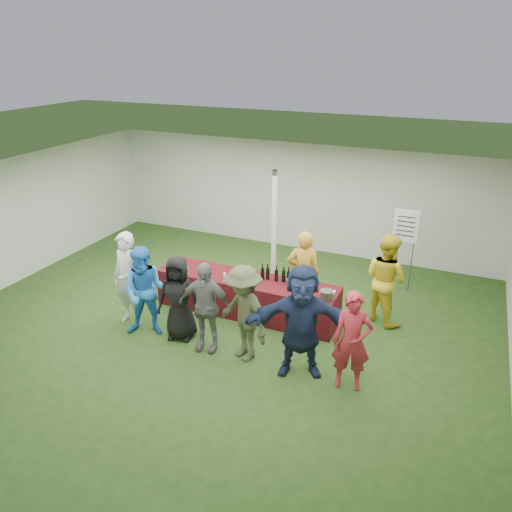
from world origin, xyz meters
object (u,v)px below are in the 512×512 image
at_px(dump_bucket, 327,295).
at_px(customer_0, 128,279).
at_px(customer_3, 205,307).
at_px(wine_list_sign, 405,232).
at_px(staff_pourer, 303,274).
at_px(staff_back, 386,279).
at_px(customer_1, 146,292).
at_px(customer_6, 352,341).
at_px(customer_2, 179,298).
at_px(customer_4, 244,314).
at_px(customer_5, 301,321).
at_px(serving_table, 247,296).

xyz_separation_m(dump_bucket, customer_0, (-3.49, -1.00, 0.07)).
bearing_deg(dump_bucket, customer_3, -146.23).
height_order(wine_list_sign, customer_0, customer_0).
height_order(customer_0, customer_3, customer_0).
height_order(staff_pourer, customer_0, customer_0).
bearing_deg(customer_3, wine_list_sign, 46.51).
height_order(staff_back, customer_3, staff_back).
relative_size(dump_bucket, staff_pourer, 0.13).
bearing_deg(customer_0, customer_1, -11.33).
xyz_separation_m(wine_list_sign, customer_0, (-4.42, -3.45, -0.41)).
xyz_separation_m(staff_pourer, customer_6, (1.39, -1.83, -0.06)).
xyz_separation_m(wine_list_sign, customer_1, (-3.90, -3.64, -0.47)).
height_order(customer_2, customer_3, customer_3).
relative_size(staff_back, customer_0, 0.96).
xyz_separation_m(staff_back, customer_0, (-4.33, -2.01, 0.03)).
xyz_separation_m(wine_list_sign, customer_4, (-1.99, -3.63, -0.47)).
height_order(customer_5, customer_6, customer_5).
distance_m(serving_table, customer_3, 1.48).
bearing_deg(customer_0, wine_list_sign, 46.69).
height_order(customer_1, customer_3, customer_1).
xyz_separation_m(customer_0, customer_4, (2.44, -0.18, -0.06)).
relative_size(staff_back, customer_3, 1.07).
bearing_deg(customer_5, staff_back, 48.03).
height_order(customer_2, customer_4, customer_4).
xyz_separation_m(serving_table, customer_5, (1.59, -1.40, 0.57)).
xyz_separation_m(dump_bucket, customer_4, (-1.06, -1.18, 0.00)).
bearing_deg(customer_2, customer_4, -17.22).
distance_m(customer_2, customer_3, 0.62).
distance_m(wine_list_sign, customer_2, 4.85).
height_order(customer_1, customer_6, customer_1).
bearing_deg(customer_3, serving_table, 78.17).
xyz_separation_m(serving_table, customer_4, (0.59, -1.40, 0.47)).
relative_size(serving_table, customer_5, 1.91).
bearing_deg(staff_back, dump_bucket, 82.88).
distance_m(staff_back, customer_1, 4.40).
distance_m(wine_list_sign, customer_0, 5.62).
bearing_deg(customer_3, customer_6, -7.59).
distance_m(wine_list_sign, customer_6, 3.71).
bearing_deg(staff_pourer, customer_6, 109.68).
relative_size(serving_table, customer_0, 1.99).
bearing_deg(customer_3, customer_2, 160.74).
bearing_deg(customer_2, dump_bucket, 12.05).
bearing_deg(customer_5, staff_pourer, 88.28).
relative_size(staff_pourer, customer_3, 1.06).
height_order(wine_list_sign, customer_4, wine_list_sign).
bearing_deg(customer_3, customer_0, 166.87).
distance_m(customer_1, customer_4, 1.92).
bearing_deg(dump_bucket, wine_list_sign, 69.25).
height_order(wine_list_sign, customer_5, customer_5).
bearing_deg(customer_4, customer_5, 26.19).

